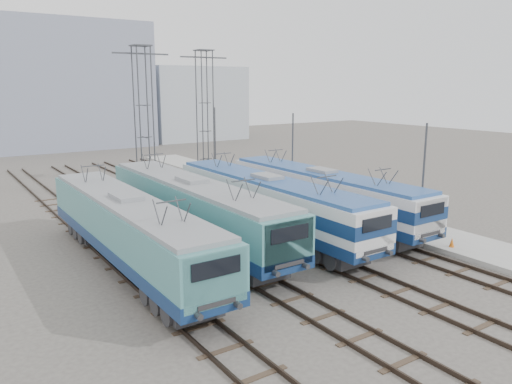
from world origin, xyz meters
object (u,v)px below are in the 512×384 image
at_px(locomotive_far_right, 323,192).
at_px(catenary_tower_west, 144,116).
at_px(mast_front, 423,185).
at_px(safety_cone, 452,242).
at_px(locomotive_center_left, 194,207).
at_px(locomotive_center_right, 269,200).
at_px(mast_mid, 292,159).
at_px(locomotive_far_left, 129,227).
at_px(catenary_tower_east, 205,113).
at_px(mast_rear, 215,144).

height_order(locomotive_far_right, catenary_tower_west, catenary_tower_west).
bearing_deg(catenary_tower_west, mast_front, -66.73).
distance_m(mast_front, safety_cone, 3.53).
height_order(locomotive_center_left, locomotive_center_right, locomotive_center_left).
bearing_deg(mast_front, safety_cone, -80.24).
distance_m(locomotive_center_right, mast_mid, 8.74).
height_order(locomotive_far_left, mast_mid, mast_mid).
relative_size(catenary_tower_east, safety_cone, 22.83).
relative_size(locomotive_far_right, mast_front, 2.46).
height_order(mast_front, safety_cone, mast_front).
height_order(locomotive_center_left, mast_mid, mast_mid).
xyz_separation_m(locomotive_far_right, catenary_tower_east, (-0.25, 15.68, 4.44)).
height_order(locomotive_center_left, mast_front, mast_front).
relative_size(catenary_tower_west, safety_cone, 22.83).
relative_size(locomotive_center_right, catenary_tower_west, 1.47).
distance_m(catenary_tower_east, safety_cone, 24.82).
bearing_deg(mast_mid, locomotive_center_left, -155.72).
relative_size(locomotive_center_left, catenary_tower_east, 1.51).
relative_size(locomotive_far_left, catenary_tower_east, 1.48).
bearing_deg(catenary_tower_east, mast_rear, 43.60).
height_order(catenary_tower_east, safety_cone, catenary_tower_east).
bearing_deg(locomotive_far_left, locomotive_center_right, 5.51).
relative_size(locomotive_far_left, mast_front, 2.54).
relative_size(locomotive_center_right, catenary_tower_east, 1.47).
height_order(catenary_tower_west, safety_cone, catenary_tower_west).
height_order(locomotive_center_right, mast_mid, mast_mid).
height_order(locomotive_center_right, locomotive_far_right, locomotive_center_right).
xyz_separation_m(locomotive_far_left, catenary_tower_east, (13.25, 16.74, 4.42)).
bearing_deg(locomotive_center_left, locomotive_far_right, -4.98).
relative_size(catenary_tower_west, mast_mid, 1.71).
xyz_separation_m(locomotive_center_left, catenary_tower_east, (8.75, 14.89, 4.38)).
distance_m(locomotive_far_left, safety_cone, 17.33).
distance_m(locomotive_center_left, mast_rear, 20.12).
relative_size(locomotive_center_left, mast_mid, 2.59).
distance_m(mast_mid, mast_rear, 12.00).
xyz_separation_m(mast_mid, safety_cone, (0.33, -13.94, -2.94)).
bearing_deg(safety_cone, locomotive_far_left, 155.35).
xyz_separation_m(locomotive_center_left, mast_rear, (10.85, 16.89, 1.24)).
xyz_separation_m(locomotive_center_right, mast_mid, (6.35, 5.87, 1.25)).
relative_size(locomotive_far_right, safety_cone, 32.75).
bearing_deg(mast_mid, mast_front, -90.00).
bearing_deg(mast_mid, catenary_tower_east, 101.86).
distance_m(locomotive_center_left, mast_mid, 11.97).
bearing_deg(locomotive_center_left, mast_rear, 57.29).
relative_size(catenary_tower_west, catenary_tower_east, 1.00).
relative_size(mast_mid, mast_rear, 1.00).
relative_size(locomotive_center_right, mast_front, 2.51).
height_order(catenary_tower_east, mast_rear, catenary_tower_east).
height_order(catenary_tower_east, mast_mid, catenary_tower_east).
relative_size(catenary_tower_east, mast_rear, 1.71).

